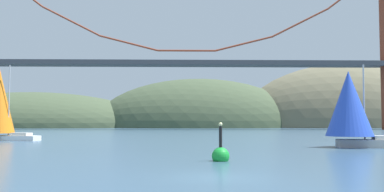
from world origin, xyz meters
name	(u,v)px	position (x,y,z in m)	size (l,w,h in m)	color
ground_plane	(215,177)	(0.00, 0.00, 0.00)	(360.00, 360.00, 0.00)	#385670
headland_left	(31,127)	(-55.00, 135.00, 0.00)	(89.00, 44.00, 25.10)	#425138
headland_right	(350,127)	(60.00, 135.00, 0.00)	(81.84, 44.00, 46.54)	#6B664C
headland_center	(199,127)	(5.00, 135.00, 0.00)	(75.66, 44.00, 34.92)	#425138
suspension_bridge	(187,56)	(0.00, 95.00, 19.79)	(144.48, 6.00, 44.94)	brown
sailboat_orange_sail	(0,102)	(-24.29, 35.17, 4.77)	(7.92, 4.79, 9.43)	white
sailboat_blue_spinnaker	(351,106)	(14.31, 20.37, 3.82)	(7.62, 4.98, 7.71)	#B7B2A8
channel_buoy	(221,155)	(0.96, 7.53, 0.37)	(1.10, 1.10, 2.64)	green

